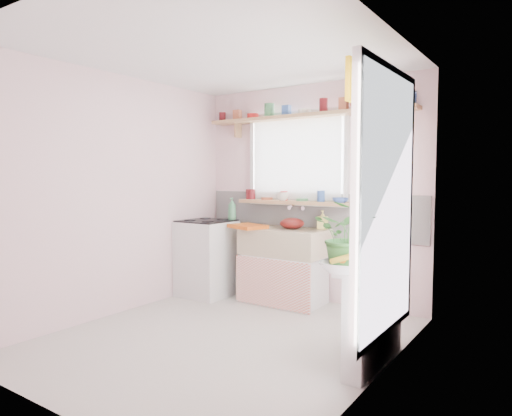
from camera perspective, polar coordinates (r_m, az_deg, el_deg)
The scene contains 19 objects.
room at distance 4.38m, azimuth 9.83°, elevation 2.97°, with size 3.20×3.20×3.20m.
sink_unit at distance 5.24m, azimuth 3.56°, elevation -7.14°, with size 0.95×0.65×1.11m.
cooker at distance 5.59m, azimuth -6.18°, elevation -6.16°, with size 0.58×0.58×0.93m.
radiator_ledge at distance 3.68m, azimuth 14.54°, elevation -12.64°, with size 0.22×0.95×0.78m.
windowsill at distance 5.32m, azimuth 4.62°, elevation 0.70°, with size 1.40×0.22×0.04m, color tan.
pine_shelf at distance 5.27m, azimuth 6.08°, elevation 11.34°, with size 2.52×0.24×0.04m, color tan.
shelf_crockery at distance 5.28m, azimuth 6.08°, elevation 12.15°, with size 2.47×0.11×0.12m.
sill_crockery at distance 5.34m, azimuth 4.17°, elevation 1.51°, with size 1.35×0.11×0.12m.
dish_tray at distance 5.22m, azimuth -1.05°, elevation -2.32°, with size 0.40×0.30×0.04m, color #D35812.
colander at distance 5.16m, azimuth 4.53°, elevation -1.93°, with size 0.28×0.28×0.13m, color #5B110F.
jade_plant at distance 3.31m, azimuth 11.51°, elevation -3.39°, with size 0.45×0.39×0.50m, color #2D6227.
fruit_bowl at distance 3.25m, azimuth 10.79°, elevation -7.25°, with size 0.31×0.31×0.08m, color silver.
herb_pot at distance 3.68m, azimuth 15.16°, elevation -4.88°, with size 0.12×0.08×0.22m, color #255D27.
soap_bottle_sink at distance 5.17m, azimuth 8.33°, elevation -1.46°, with size 0.10×0.10×0.21m, color #F0E26A.
sill_cup at distance 5.31m, azimuth 3.36°, elevation 1.46°, with size 0.13×0.13×0.10m, color silver.
sill_bowl at distance 4.98m, azimuth 10.49°, elevation 0.97°, with size 0.17×0.17×0.05m, color #2D4A95.
shelf_vase at distance 4.96m, azimuth 12.47°, elevation 12.86°, with size 0.15×0.15×0.15m, color #B54D37.
cooker_bottle at distance 5.55m, azimuth -3.02°, elevation -0.09°, with size 0.10×0.10×0.27m, color #468D5F.
fruit at distance 3.25m, azimuth 10.94°, elevation -6.18°, with size 0.20×0.14×0.10m.
Camera 1 is at (2.48, -3.13, 1.44)m, focal length 32.00 mm.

